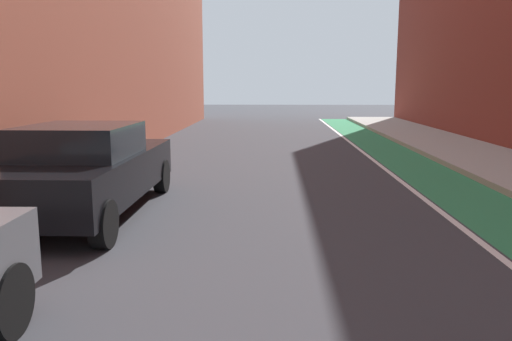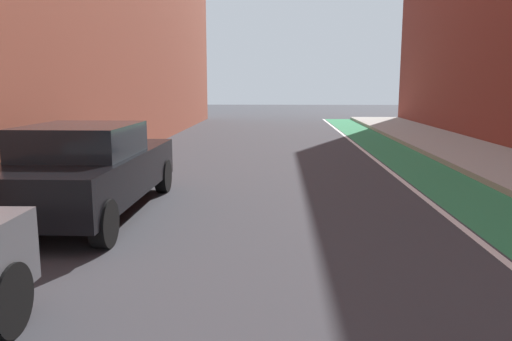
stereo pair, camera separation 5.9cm
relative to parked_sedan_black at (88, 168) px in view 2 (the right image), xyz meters
The scene contains 4 objects.
ground_plane 3.75m from the parked_sedan_black, 24.63° to the left, with size 90.17×90.17×0.00m, color #38383D.
bike_lane_paint 7.80m from the parked_sedan_black, 27.03° to the left, with size 1.60×40.99×0.00m, color #2D8451.
lane_divider_stripe 7.02m from the parked_sedan_black, 30.39° to the left, with size 0.12×40.99×0.00m, color white.
parked_sedan_black is the anchor object (origin of this frame).
Camera 2 is at (-0.15, 6.80, 2.17)m, focal length 35.38 mm.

